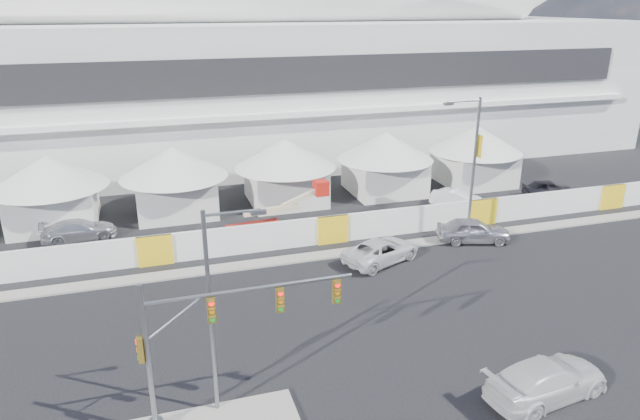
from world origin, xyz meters
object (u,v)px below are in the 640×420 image
object	(u,v)px
sedan_silver	(473,230)
lot_car_c	(79,230)
pickup_curb	(381,251)
streetlight_curb	(472,159)
pickup_near	(547,379)
traffic_mast	(200,343)
lot_car_a	(456,198)
lot_car_b	(548,188)
boom_lift	(265,226)
streetlight_median	(216,300)

from	to	relation	value
sedan_silver	lot_car_c	size ratio (longest dim) A/B	1.00
pickup_curb	streetlight_curb	distance (m)	9.07
pickup_near	traffic_mast	bearing A→B (deg)	70.76
lot_car_a	lot_car_b	bearing A→B (deg)	-52.34
lot_car_c	boom_lift	size ratio (longest dim) A/B	0.67
lot_car_c	streetlight_median	distance (m)	22.75
traffic_mast	streetlight_curb	world-z (taller)	streetlight_curb
pickup_near	lot_car_a	world-z (taller)	pickup_near
pickup_near	lot_car_c	size ratio (longest dim) A/B	1.14
lot_car_a	streetlight_median	size ratio (longest dim) A/B	0.48
pickup_curb	streetlight_median	distance (m)	17.09
sedan_silver	boom_lift	distance (m)	14.73
lot_car_b	traffic_mast	world-z (taller)	traffic_mast
streetlight_median	lot_car_a	bearing A→B (deg)	41.43
sedan_silver	streetlight_curb	world-z (taller)	streetlight_curb
pickup_near	boom_lift	distance (m)	21.91
streetlight_curb	lot_car_c	bearing A→B (deg)	163.50
streetlight_median	pickup_near	bearing A→B (deg)	-13.51
lot_car_a	lot_car_c	size ratio (longest dim) A/B	0.83
pickup_near	lot_car_b	size ratio (longest dim) A/B	1.34
streetlight_curb	boom_lift	bearing A→B (deg)	164.17
pickup_curb	boom_lift	distance (m)	8.71
sedan_silver	lot_car_a	distance (m)	7.43
pickup_near	lot_car_b	bearing A→B (deg)	-46.55
lot_car_a	streetlight_curb	bearing A→B (deg)	-166.25
pickup_near	streetlight_median	world-z (taller)	streetlight_median
lot_car_c	lot_car_b	bearing A→B (deg)	-100.34
streetlight_median	streetlight_curb	bearing A→B (deg)	34.68
lot_car_a	streetlight_curb	size ratio (longest dim) A/B	0.42
pickup_near	boom_lift	world-z (taller)	boom_lift
traffic_mast	boom_lift	xyz separation A→B (m)	(6.19, 17.76, -2.70)
pickup_curb	boom_lift	xyz separation A→B (m)	(-6.50, 5.80, 0.27)
traffic_mast	pickup_curb	bearing A→B (deg)	43.30
sedan_silver	boom_lift	xyz separation A→B (m)	(-13.96, 4.70, 0.17)
pickup_near	traffic_mast	world-z (taller)	traffic_mast
streetlight_median	streetlight_curb	world-z (taller)	streetlight_curb
sedan_silver	lot_car_b	bearing A→B (deg)	-42.00
streetlight_curb	streetlight_median	bearing A→B (deg)	-145.32
lot_car_b	traffic_mast	xyz separation A→B (m)	(-31.74, -19.89, 2.99)
pickup_near	streetlight_curb	world-z (taller)	streetlight_curb
streetlight_curb	boom_lift	size ratio (longest dim) A/B	1.32
lot_car_a	boom_lift	world-z (taller)	boom_lift
pickup_near	lot_car_a	size ratio (longest dim) A/B	1.38
lot_car_c	traffic_mast	xyz separation A→B (m)	(6.43, -21.67, 2.99)
lot_car_b	boom_lift	bearing A→B (deg)	108.97
sedan_silver	lot_car_b	world-z (taller)	sedan_silver
traffic_mast	sedan_silver	bearing A→B (deg)	32.94
lot_car_a	streetlight_median	distance (m)	29.72
sedan_silver	pickup_near	distance (m)	16.83
lot_car_a	lot_car_c	bearing A→B (deg)	125.05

